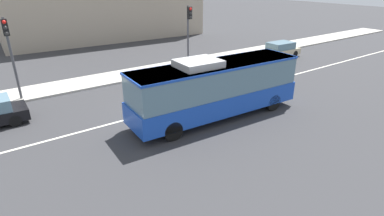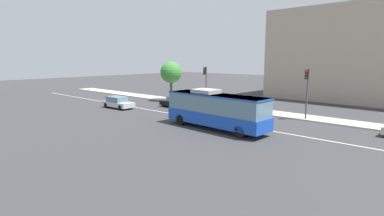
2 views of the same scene
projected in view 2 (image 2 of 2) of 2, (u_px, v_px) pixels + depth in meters
ground_plane at (219, 122)px, 29.60m from camera, size 160.00×160.00×0.00m
sidewalk_kerb at (258, 111)px, 35.18m from camera, size 80.00×2.95×0.14m
lane_centre_line at (219, 122)px, 29.60m from camera, size 76.00×0.16×0.01m
transit_bus at (216, 109)px, 26.45m from camera, size 10.11×2.99×3.46m
sedan_silver at (118, 102)px, 37.79m from camera, size 4.54×1.91×1.46m
sedan_black at (177, 102)px, 38.20m from camera, size 4.52×1.86×1.46m
traffic_light_near_corner at (307, 85)px, 29.85m from camera, size 0.34×0.62×5.20m
traffic_light_mid_block at (205, 79)px, 38.46m from camera, size 0.34×0.62×5.20m
street_tree_kerbside_left at (171, 73)px, 43.52m from camera, size 3.11×3.11×5.78m
office_block_background at (358, 54)px, 43.97m from camera, size 24.54×13.02×13.60m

